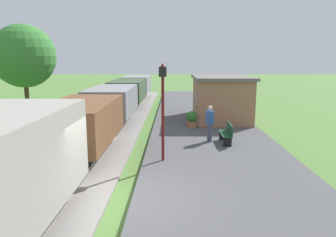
# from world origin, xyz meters

# --- Properties ---
(ground_plane) EXTENTS (160.00, 160.00, 0.00)m
(ground_plane) POSITION_xyz_m (0.00, 0.00, 0.00)
(ground_plane) COLOR #517A38
(platform_slab) EXTENTS (6.00, 60.00, 0.25)m
(platform_slab) POSITION_xyz_m (3.20, 0.00, 0.12)
(platform_slab) COLOR #4C4C4F
(platform_slab) RESTS_ON ground
(track_ballast) EXTENTS (3.80, 60.00, 0.12)m
(track_ballast) POSITION_xyz_m (-2.40, 0.00, 0.06)
(track_ballast) COLOR gray
(track_ballast) RESTS_ON ground
(rail_near) EXTENTS (0.07, 60.00, 0.14)m
(rail_near) POSITION_xyz_m (-1.68, 0.00, 0.19)
(rail_near) COLOR slate
(rail_near) RESTS_ON track_ballast
(rail_far) EXTENTS (0.07, 60.00, 0.14)m
(rail_far) POSITION_xyz_m (-3.12, 0.00, 0.19)
(rail_far) COLOR slate
(rail_far) RESTS_ON track_ballast
(freight_train) EXTENTS (2.50, 32.60, 2.72)m
(freight_train) POSITION_xyz_m (-2.40, 10.25, 1.46)
(freight_train) COLOR gray
(freight_train) RESTS_ON rail_near
(station_hut) EXTENTS (3.50, 5.80, 2.78)m
(station_hut) POSITION_xyz_m (4.40, 12.19, 1.65)
(station_hut) COLOR #9E6B4C
(station_hut) RESTS_ON platform_slab
(bench_near_hut) EXTENTS (0.42, 1.50, 0.91)m
(bench_near_hut) POSITION_xyz_m (3.84, 6.00, 0.72)
(bench_near_hut) COLOR #1E4C2D
(bench_near_hut) RESTS_ON platform_slab
(bench_down_platform) EXTENTS (0.42, 1.50, 0.91)m
(bench_down_platform) POSITION_xyz_m (3.84, 17.03, 0.72)
(bench_down_platform) COLOR #1E4C2D
(bench_down_platform) RESTS_ON platform_slab
(person_waiting) EXTENTS (0.36, 0.44, 1.71)m
(person_waiting) POSITION_xyz_m (3.07, 6.26, 1.18)
(person_waiting) COLOR #474C66
(person_waiting) RESTS_ON platform_slab
(potted_planter) EXTENTS (0.64, 0.64, 0.92)m
(potted_planter) POSITION_xyz_m (2.41, 9.53, 0.72)
(potted_planter) COLOR #9E6642
(potted_planter) RESTS_ON platform_slab
(lamp_post_near) EXTENTS (0.28, 0.28, 3.70)m
(lamp_post_near) POSITION_xyz_m (0.96, 3.39, 2.80)
(lamp_post_near) COLOR #591414
(lamp_post_near) RESTS_ON platform_slab
(tree_trackside_far) EXTENTS (3.95, 3.95, 6.25)m
(tree_trackside_far) POSITION_xyz_m (-8.06, 11.81, 4.26)
(tree_trackside_far) COLOR #4C3823
(tree_trackside_far) RESTS_ON ground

